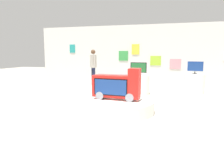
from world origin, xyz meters
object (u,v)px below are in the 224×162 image
at_px(main_display_pedestal, 116,105).
at_px(novelty_firetruck_tv, 117,87).
at_px(display_pedestal_left_rear, 194,83).
at_px(display_pedestal_center_rear, 138,84).
at_px(tv_on_center_rear, 138,68).
at_px(shopper_browsing_near_truck, 93,65).
at_px(tv_on_left_rear, 195,67).

bearing_deg(main_display_pedestal, novelty_firetruck_tv, -21.85).
bearing_deg(display_pedestal_left_rear, display_pedestal_center_rear, -159.21).
bearing_deg(tv_on_center_rear, shopper_browsing_near_truck, 145.63).
bearing_deg(tv_on_left_rear, shopper_browsing_near_truck, 169.34).
distance_m(display_pedestal_left_rear, display_pedestal_center_rear, 2.10).
xyz_separation_m(main_display_pedestal, display_pedestal_left_rear, (2.20, 3.13, 0.20)).
bearing_deg(tv_on_center_rear, main_display_pedestal, -95.65).
bearing_deg(novelty_firetruck_tv, display_pedestal_left_rear, 55.25).
height_order(tv_on_center_rear, shopper_browsing_near_truck, shopper_browsing_near_truck).
bearing_deg(tv_on_center_rear, tv_on_left_rear, 20.78).
bearing_deg(shopper_browsing_near_truck, tv_on_center_rear, -34.37).
relative_size(tv_on_left_rear, shopper_browsing_near_truck, 0.35).
distance_m(novelty_firetruck_tv, display_pedestal_left_rear, 3.83).
height_order(main_display_pedestal, novelty_firetruck_tv, novelty_firetruck_tv).
xyz_separation_m(novelty_firetruck_tv, display_pedestal_center_rear, (0.21, 2.39, -0.27)).
bearing_deg(main_display_pedestal, tv_on_left_rear, 54.85).
xyz_separation_m(tv_on_center_rear, shopper_browsing_near_truck, (-2.25, 1.54, 0.02)).
bearing_deg(display_pedestal_center_rear, tv_on_center_rear, -82.71).
relative_size(novelty_firetruck_tv, display_pedestal_left_rear, 1.65).
bearing_deg(display_pedestal_center_rear, shopper_browsing_near_truck, 145.70).
height_order(novelty_firetruck_tv, display_pedestal_center_rear, novelty_firetruck_tv).
bearing_deg(tv_on_center_rear, novelty_firetruck_tv, -95.09).
relative_size(tv_on_left_rear, display_pedestal_center_rear, 0.75).
height_order(novelty_firetruck_tv, tv_on_left_rear, tv_on_left_rear).
bearing_deg(display_pedestal_left_rear, shopper_browsing_near_truck, 169.39).
relative_size(main_display_pedestal, shopper_browsing_near_truck, 1.15).
bearing_deg(shopper_browsing_near_truck, display_pedestal_left_rear, -10.61).
height_order(novelty_firetruck_tv, tv_on_center_rear, tv_on_center_rear).
xyz_separation_m(main_display_pedestal, novelty_firetruck_tv, (0.02, -0.01, 0.47)).
xyz_separation_m(novelty_firetruck_tv, display_pedestal_left_rear, (2.17, 3.14, -0.27)).
bearing_deg(display_pedestal_center_rear, tv_on_left_rear, 20.67).
distance_m(novelty_firetruck_tv, shopper_browsing_near_truck, 4.43).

